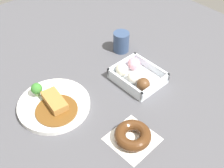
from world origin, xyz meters
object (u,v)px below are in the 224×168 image
(curry_plate, at_px, (54,104))
(coffee_mug, at_px, (121,42))
(donut_box, at_px, (136,76))
(chocolate_ring_donut, at_px, (133,136))

(curry_plate, bearing_deg, coffee_mug, 101.10)
(curry_plate, height_order, coffee_mug, coffee_mug)
(donut_box, bearing_deg, curry_plate, -107.60)
(curry_plate, distance_m, chocolate_ring_donut, 0.29)
(curry_plate, relative_size, donut_box, 1.39)
(curry_plate, height_order, chocolate_ring_donut, curry_plate)
(donut_box, height_order, coffee_mug, coffee_mug)
(donut_box, height_order, chocolate_ring_donut, donut_box)
(curry_plate, xyz_separation_m, donut_box, (0.09, 0.29, 0.01))
(donut_box, distance_m, coffee_mug, 0.19)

